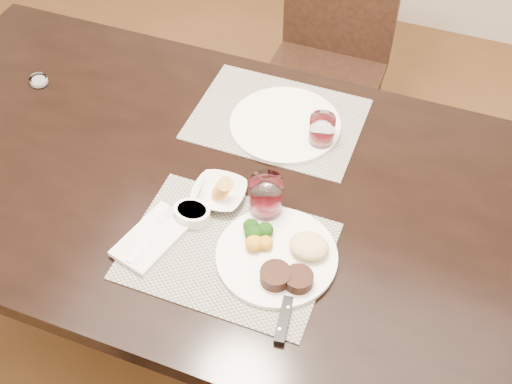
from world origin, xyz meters
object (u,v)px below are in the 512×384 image
at_px(far_plate, 285,124).
at_px(dinner_plate, 282,256).
at_px(chair_far, 329,54).
at_px(cracker_bowl, 219,193).
at_px(steak_knife, 288,308).
at_px(wine_glass_near, 266,199).

bearing_deg(far_plate, dinner_plate, -71.93).
xyz_separation_m(dinner_plate, far_plate, (-0.14, 0.42, -0.01)).
distance_m(chair_far, cracker_bowl, 1.02).
relative_size(steak_knife, wine_glass_near, 2.39).
xyz_separation_m(cracker_bowl, wine_glass_near, (0.12, -0.00, 0.03)).
bearing_deg(dinner_plate, chair_far, 110.81).
relative_size(steak_knife, far_plate, 0.87).
bearing_deg(cracker_bowl, far_plate, 77.44).
distance_m(dinner_plate, steak_knife, 0.13).
bearing_deg(dinner_plate, cracker_bowl, 160.14).
relative_size(chair_far, wine_glass_near, 8.14).
bearing_deg(steak_knife, dinner_plate, 107.73).
height_order(steak_knife, wine_glass_near, wine_glass_near).
distance_m(chair_far, steak_knife, 1.28).
bearing_deg(chair_far, wine_glass_near, -83.58).
xyz_separation_m(chair_far, wine_glass_near, (0.11, -0.99, 0.30)).
xyz_separation_m(cracker_bowl, far_plate, (0.07, 0.30, -0.01)).
relative_size(cracker_bowl, far_plate, 0.45).
distance_m(cracker_bowl, far_plate, 0.31).
xyz_separation_m(chair_far, cracker_bowl, (-0.01, -0.98, 0.27)).
bearing_deg(wine_glass_near, steak_knife, -59.48).
relative_size(dinner_plate, steak_knife, 1.06).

